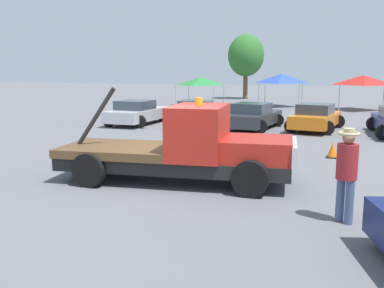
# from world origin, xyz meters

# --- Properties ---
(ground_plane) EXTENTS (160.00, 160.00, 0.00)m
(ground_plane) POSITION_xyz_m (0.00, 0.00, 0.00)
(ground_plane) COLOR slate
(tow_truck) EXTENTS (6.39, 2.73, 2.51)m
(tow_truck) POSITION_xyz_m (0.37, 0.04, 0.90)
(tow_truck) COLOR black
(tow_truck) RESTS_ON ground
(person_near_truck) EXTENTS (0.41, 0.41, 1.86)m
(person_near_truck) POSITION_xyz_m (4.28, -1.87, 1.10)
(person_near_truck) COLOR #475B84
(person_near_truck) RESTS_ON ground
(parked_car_silver) EXTENTS (2.59, 4.52, 1.34)m
(parked_car_silver) POSITION_xyz_m (-6.46, 11.01, 0.65)
(parked_car_silver) COLOR #B7B7BC
(parked_car_silver) RESTS_ON ground
(parked_car_maroon) EXTENTS (2.92, 4.64, 1.34)m
(parked_car_maroon) POSITION_xyz_m (-3.38, 12.24, 0.65)
(parked_car_maroon) COLOR maroon
(parked_car_maroon) RESTS_ON ground
(parked_car_charcoal) EXTENTS (2.83, 4.61, 1.34)m
(parked_car_charcoal) POSITION_xyz_m (0.01, 11.07, 0.65)
(parked_car_charcoal) COLOR #2D2D33
(parked_car_charcoal) RESTS_ON ground
(parked_car_orange) EXTENTS (2.81, 4.49, 1.34)m
(parked_car_orange) POSITION_xyz_m (3.09, 11.61, 0.65)
(parked_car_orange) COLOR orange
(parked_car_orange) RESTS_ON ground
(canopy_tent_green) EXTENTS (3.32, 3.32, 2.41)m
(canopy_tent_green) POSITION_xyz_m (-6.92, 24.21, 2.07)
(canopy_tent_green) COLOR #9E9EA3
(canopy_tent_green) RESTS_ON ground
(canopy_tent_blue) EXTENTS (3.21, 3.21, 2.71)m
(canopy_tent_blue) POSITION_xyz_m (-0.34, 25.43, 2.32)
(canopy_tent_blue) COLOR #9E9EA3
(canopy_tent_blue) RESTS_ON ground
(canopy_tent_red) EXTENTS (3.34, 3.34, 2.63)m
(canopy_tent_red) POSITION_xyz_m (5.84, 24.16, 2.25)
(canopy_tent_red) COLOR #9E9EA3
(canopy_tent_red) RESTS_ON ground
(tree_left) EXTENTS (3.75, 3.75, 6.71)m
(tree_left) POSITION_xyz_m (-5.19, 34.44, 4.50)
(tree_left) COLOR brown
(tree_left) RESTS_ON ground
(traffic_cone) EXTENTS (0.40, 0.40, 0.55)m
(traffic_cone) POSITION_xyz_m (3.99, 4.72, 0.25)
(traffic_cone) COLOR black
(traffic_cone) RESTS_ON ground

